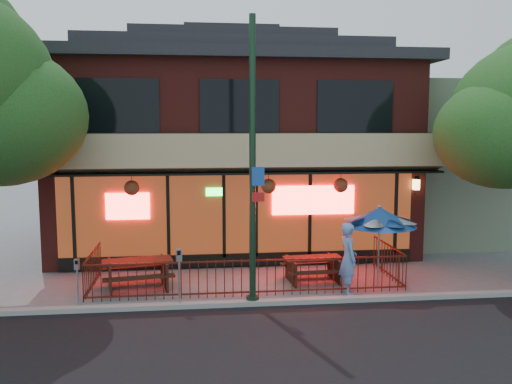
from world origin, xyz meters
TOP-DOWN VIEW (x-y plane):
  - ground at (0.00, 0.00)m, footprint 80.00×80.00m
  - curb at (0.00, -0.50)m, footprint 80.00×0.25m
  - restaurant_building at (0.00, 7.11)m, footprint 12.96×9.49m
  - neighbor_building at (9.00, 7.70)m, footprint 6.00×7.00m
  - patio_fence at (0.00, 0.50)m, footprint 8.44×2.62m
  - street_light at (0.00, -0.40)m, footprint 0.43×0.32m
  - picnic_table_left at (-2.96, 1.25)m, footprint 2.08×1.72m
  - picnic_table_right at (1.92, 1.36)m, footprint 1.72×1.36m
  - patio_umbrella at (3.60, 0.70)m, footprint 2.00×1.99m
  - pedestrian at (2.57, 0.10)m, footprint 0.51×0.73m
  - parking_meter_near at (-1.79, -0.48)m, footprint 0.15×0.14m
  - parking_meter_far at (-4.20, -0.40)m, footprint 0.13×0.12m

SIDE VIEW (x-z plane):
  - ground at x=0.00m, z-range 0.00..0.00m
  - curb at x=0.00m, z-range 0.00..0.12m
  - picnic_table_right at x=1.92m, z-range 0.11..0.81m
  - picnic_table_left at x=-2.96m, z-range 0.12..0.92m
  - patio_fence at x=0.00m, z-range 0.13..1.13m
  - parking_meter_far at x=-4.20m, z-range 0.22..1.49m
  - pedestrian at x=2.57m, z-range 0.00..1.91m
  - parking_meter_near at x=-1.79m, z-range 0.26..1.72m
  - patio_umbrella at x=3.60m, z-range 0.81..3.09m
  - neighbor_building at x=9.00m, z-range 0.00..6.00m
  - street_light at x=0.00m, z-range -0.35..6.65m
  - restaurant_building at x=0.00m, z-range 0.10..8.15m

